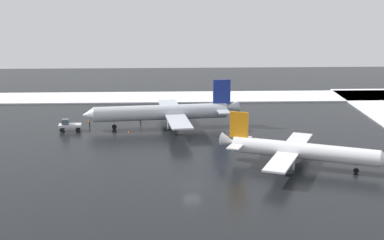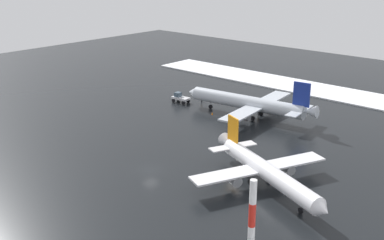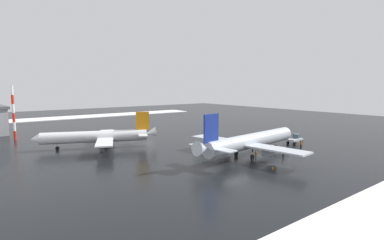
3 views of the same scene
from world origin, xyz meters
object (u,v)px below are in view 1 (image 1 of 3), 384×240
Objects in this scene: airplane_foreground_jet at (300,151)px; ground_crew_by_nose_gear at (169,120)px; pushback_tug at (69,125)px; traffic_cone_mid_line at (129,132)px; ground_crew_beside_wing at (140,118)px; airplane_parked_starboard at (165,112)px; ground_crew_mid_apron at (89,121)px; traffic_cone_near_nose at (183,116)px.

airplane_foreground_jet reaches higher than ground_crew_by_nose_gear.
pushback_tug is (25.49, 42.49, -1.55)m from airplane_foreground_jet.
airplane_foreground_jet is at bearing 143.96° from pushback_tug.
pushback_tug is at bearing 79.47° from traffic_cone_mid_line.
traffic_cone_mid_line is (-7.00, 8.16, -0.70)m from ground_crew_by_nose_gear.
airplane_parked_starboard is at bearing 83.55° from ground_crew_beside_wing.
airplane_foreground_jet is 48.82m from ground_crew_mid_apron.
airplane_parked_starboard is 1.21× the size of airplane_foreground_jet.
traffic_cone_near_nose is (37.01, 18.52, -2.56)m from airplane_foreground_jet.
airplane_foreground_jet reaches higher than pushback_tug.
traffic_cone_mid_line is at bearing 22.10° from ground_crew_beside_wing.
traffic_cone_near_nose is (9.31, -4.19, -2.99)m from airplane_parked_starboard.
ground_crew_beside_wing is 9.36m from traffic_cone_mid_line.
traffic_cone_mid_line is (-4.53, 7.30, -2.99)m from airplane_parked_starboard.
traffic_cone_near_nose is (6.85, -3.34, -0.70)m from ground_crew_by_nose_gear.
ground_crew_by_nose_gear is at bearing -116.03° from airplane_parked_starboard.
ground_crew_mid_apron is at bearing -41.60° from ground_crew_beside_wing.
ground_crew_by_nose_gear is at bearing -49.38° from traffic_cone_mid_line.
traffic_cone_near_nose is at bearing -55.92° from ground_crew_by_nose_gear.
traffic_cone_near_nose is at bearing -159.40° from pushback_tug.
pushback_tug is 8.69× the size of traffic_cone_mid_line.
ground_crew_beside_wing is 3.11× the size of traffic_cone_mid_line.
airplane_parked_starboard is 19.99m from pushback_tug.
airplane_foreground_jet is at bearing -174.01° from ground_crew_by_nose_gear.
ground_crew_by_nose_gear is 1.00× the size of ground_crew_beside_wing.
ground_crew_by_nose_gear is 16.93m from ground_crew_mid_apron.
traffic_cone_near_nose is at bearing 139.76° from airplane_foreground_jet.
traffic_cone_mid_line is (-13.84, 11.49, 0.00)m from traffic_cone_near_nose.
ground_crew_beside_wing is at bearing -159.87° from pushback_tug.
airplane_parked_starboard reaches higher than airplane_foreground_jet.
pushback_tug is at bearing -0.43° from airplane_parked_starboard.
traffic_cone_mid_line is (23.17, 30.01, -2.56)m from airplane_foreground_jet.
traffic_cone_near_nose is at bearing -148.97° from ground_crew_mid_apron.
ground_crew_mid_apron is at bearing 53.69° from traffic_cone_mid_line.
ground_crew_mid_apron is at bearing 61.95° from ground_crew_by_nose_gear.
traffic_cone_near_nose is (11.53, -23.97, -1.01)m from pushback_tug.
traffic_cone_mid_line is at bearing 164.38° from pushback_tug.
pushback_tug is 15.98m from ground_crew_beside_wing.
ground_crew_beside_wing is at bearing -47.63° from airplane_parked_starboard.
pushback_tug is at bearing 72.83° from ground_crew_by_nose_gear.
airplane_parked_starboard is 7.39m from ground_crew_beside_wing.
ground_crew_by_nose_gear is (4.68, -20.63, -0.31)m from pushback_tug.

